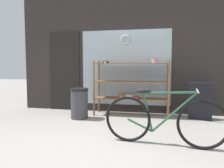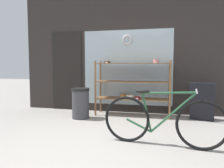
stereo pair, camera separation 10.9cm
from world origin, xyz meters
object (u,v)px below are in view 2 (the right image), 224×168
(sandwich_board, at_px, (202,101))
(trash_bin, at_px, (81,102))
(bicycle, at_px, (162,120))
(display_case, at_px, (132,83))

(sandwich_board, bearing_deg, trash_bin, -155.75)
(bicycle, bearing_deg, sandwich_board, 70.96)
(trash_bin, bearing_deg, sandwich_board, 8.66)
(display_case, height_order, bicycle, display_case)
(bicycle, distance_m, trash_bin, 2.27)
(bicycle, xyz_separation_m, sandwich_board, (0.84, 1.76, 0.04))
(bicycle, distance_m, sandwich_board, 1.95)
(display_case, height_order, sandwich_board, display_case)
(sandwich_board, distance_m, trash_bin, 2.69)
(display_case, distance_m, bicycle, 2.09)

